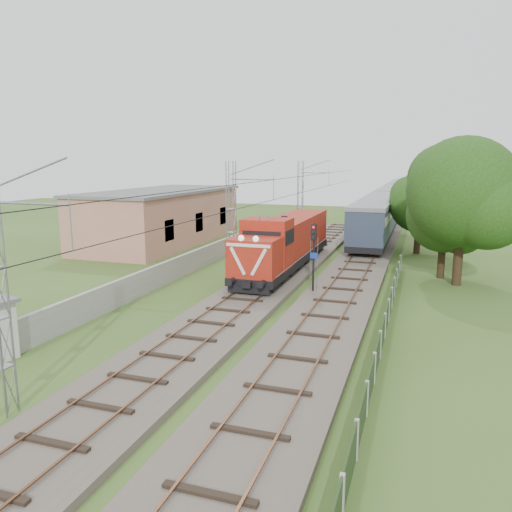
% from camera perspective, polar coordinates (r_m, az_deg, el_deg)
% --- Properties ---
extents(ground, '(140.00, 140.00, 0.00)m').
position_cam_1_polar(ground, '(23.07, -6.70, -9.56)').
color(ground, '#3A4F1D').
rests_on(ground, ground).
extents(track_main, '(4.20, 70.00, 0.45)m').
position_cam_1_polar(track_main, '(29.18, -0.85, -4.73)').
color(track_main, '#6B6054').
rests_on(track_main, ground).
extents(track_side, '(4.20, 80.00, 0.45)m').
position_cam_1_polar(track_side, '(40.51, 12.02, -0.55)').
color(track_side, '#6B6054').
rests_on(track_side, ground).
extents(catenary, '(3.31, 70.00, 8.00)m').
position_cam_1_polar(catenary, '(34.05, -2.76, 4.14)').
color(catenary, gray).
rests_on(catenary, ground).
extents(boundary_wall, '(0.25, 40.00, 1.50)m').
position_cam_1_polar(boundary_wall, '(36.01, -7.99, -0.91)').
color(boundary_wall, '#9E9E99').
rests_on(boundary_wall, ground).
extents(station_building, '(8.40, 20.40, 5.22)m').
position_cam_1_polar(station_building, '(50.14, -10.66, 4.49)').
color(station_building, tan).
rests_on(station_building, ground).
extents(fence, '(0.12, 32.00, 1.20)m').
position_cam_1_polar(fence, '(23.74, 14.49, -7.71)').
color(fence, black).
rests_on(fence, ground).
extents(locomotive, '(2.95, 16.87, 4.28)m').
position_cam_1_polar(locomotive, '(36.41, 3.42, 1.65)').
color(locomotive, black).
rests_on(locomotive, ground).
extents(coach_rake, '(3.19, 71.16, 3.69)m').
position_cam_1_polar(coach_rake, '(75.89, 15.29, 6.38)').
color(coach_rake, black).
rests_on(coach_rake, ground).
extents(signal_post, '(0.49, 0.38, 4.41)m').
position_cam_1_polar(signal_post, '(29.70, 6.60, 1.10)').
color(signal_post, black).
rests_on(signal_post, ground).
extents(tree_a, '(5.32, 5.06, 6.89)m').
position_cam_1_polar(tree_a, '(36.31, 20.83, 4.25)').
color(tree_a, '#3B2C18').
rests_on(tree_a, ground).
extents(tree_b, '(7.40, 7.04, 9.59)m').
position_cam_1_polar(tree_b, '(34.42, 22.74, 6.62)').
color(tree_b, '#3B2C18').
rests_on(tree_b, ground).
extents(tree_c, '(5.44, 5.18, 7.05)m').
position_cam_1_polar(tree_c, '(45.44, 18.27, 5.72)').
color(tree_c, '#3B2C18').
rests_on(tree_c, ground).
extents(tree_d, '(7.36, 7.01, 9.53)m').
position_cam_1_polar(tree_d, '(66.17, 22.96, 8.20)').
color(tree_d, '#3B2C18').
rests_on(tree_d, ground).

